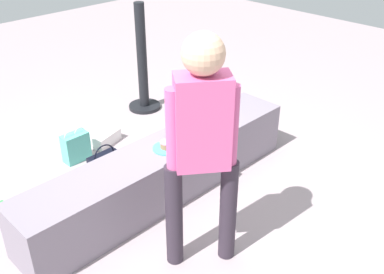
{
  "coord_description": "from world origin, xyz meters",
  "views": [
    {
      "loc": [
        -1.98,
        -2.31,
        2.28
      ],
      "look_at": [
        -0.04,
        -0.36,
        0.71
      ],
      "focal_mm": 41.98,
      "sensor_mm": 36.0,
      "label": 1
    }
  ],
  "objects_px": {
    "party_cup_red": "(208,129)",
    "handbag_black_leather": "(105,165)",
    "water_bottle_near_gift": "(180,134)",
    "adult_standing": "(202,137)",
    "cake_box_white": "(99,136)",
    "gift_bag": "(76,147)",
    "cake_plate": "(166,146)",
    "water_bottle_far_side": "(4,212)",
    "child_seated": "(186,115)"
  },
  "relations": [
    {
      "from": "adult_standing",
      "to": "handbag_black_leather",
      "type": "xyz_separation_m",
      "value": [
        0.12,
        1.29,
        -0.85
      ]
    },
    {
      "from": "adult_standing",
      "to": "handbag_black_leather",
      "type": "height_order",
      "value": "adult_standing"
    },
    {
      "from": "cake_plate",
      "to": "water_bottle_far_side",
      "type": "distance_m",
      "value": 1.33
    },
    {
      "from": "child_seated",
      "to": "water_bottle_near_gift",
      "type": "distance_m",
      "value": 0.9
    },
    {
      "from": "cake_plate",
      "to": "cake_box_white",
      "type": "height_order",
      "value": "cake_plate"
    },
    {
      "from": "water_bottle_near_gift",
      "to": "gift_bag",
      "type": "bearing_deg",
      "value": 152.77
    },
    {
      "from": "adult_standing",
      "to": "handbag_black_leather",
      "type": "relative_size",
      "value": 5.13
    },
    {
      "from": "adult_standing",
      "to": "cake_plate",
      "type": "height_order",
      "value": "adult_standing"
    },
    {
      "from": "cake_plate",
      "to": "party_cup_red",
      "type": "relative_size",
      "value": 2.28
    },
    {
      "from": "cake_plate",
      "to": "water_bottle_near_gift",
      "type": "distance_m",
      "value": 0.95
    },
    {
      "from": "adult_standing",
      "to": "cake_box_white",
      "type": "xyz_separation_m",
      "value": [
        0.43,
        1.83,
        -0.9
      ]
    },
    {
      "from": "child_seated",
      "to": "gift_bag",
      "type": "xyz_separation_m",
      "value": [
        -0.45,
        1.0,
        -0.53
      ]
    },
    {
      "from": "gift_bag",
      "to": "party_cup_red",
      "type": "xyz_separation_m",
      "value": [
        1.24,
        -0.51,
        -0.09
      ]
    },
    {
      "from": "child_seated",
      "to": "adult_standing",
      "type": "xyz_separation_m",
      "value": [
        -0.53,
        -0.69,
        0.29
      ]
    },
    {
      "from": "gift_bag",
      "to": "water_bottle_near_gift",
      "type": "xyz_separation_m",
      "value": [
        0.89,
        -0.46,
        -0.04
      ]
    },
    {
      "from": "cake_plate",
      "to": "water_bottle_far_side",
      "type": "height_order",
      "value": "cake_plate"
    },
    {
      "from": "adult_standing",
      "to": "cake_plate",
      "type": "relative_size",
      "value": 7.11
    },
    {
      "from": "adult_standing",
      "to": "cake_box_white",
      "type": "relative_size",
      "value": 5.11
    },
    {
      "from": "adult_standing",
      "to": "water_bottle_far_side",
      "type": "bearing_deg",
      "value": 120.68
    },
    {
      "from": "child_seated",
      "to": "cake_box_white",
      "type": "xyz_separation_m",
      "value": [
        -0.1,
        1.14,
        -0.61
      ]
    },
    {
      "from": "adult_standing",
      "to": "water_bottle_near_gift",
      "type": "height_order",
      "value": "adult_standing"
    },
    {
      "from": "party_cup_red",
      "to": "child_seated",
      "type": "bearing_deg",
      "value": -148.07
    },
    {
      "from": "gift_bag",
      "to": "cake_box_white",
      "type": "relative_size",
      "value": 1.03
    },
    {
      "from": "cake_plate",
      "to": "gift_bag",
      "type": "bearing_deg",
      "value": 102.37
    },
    {
      "from": "handbag_black_leather",
      "to": "gift_bag",
      "type": "bearing_deg",
      "value": 95.79
    },
    {
      "from": "adult_standing",
      "to": "cake_box_white",
      "type": "distance_m",
      "value": 2.09
    },
    {
      "from": "gift_bag",
      "to": "handbag_black_leather",
      "type": "xyz_separation_m",
      "value": [
        0.04,
        -0.4,
        -0.03
      ]
    },
    {
      "from": "child_seated",
      "to": "adult_standing",
      "type": "height_order",
      "value": "adult_standing"
    },
    {
      "from": "water_bottle_far_side",
      "to": "cake_box_white",
      "type": "xyz_separation_m",
      "value": [
        1.21,
        0.5,
        -0.03
      ]
    },
    {
      "from": "party_cup_red",
      "to": "handbag_black_leather",
      "type": "height_order",
      "value": "handbag_black_leather"
    },
    {
      "from": "adult_standing",
      "to": "party_cup_red",
      "type": "relative_size",
      "value": 16.18
    },
    {
      "from": "child_seated",
      "to": "adult_standing",
      "type": "relative_size",
      "value": 0.3
    },
    {
      "from": "water_bottle_far_side",
      "to": "water_bottle_near_gift",
      "type": "bearing_deg",
      "value": -3.1
    },
    {
      "from": "child_seated",
      "to": "water_bottle_far_side",
      "type": "relative_size",
      "value": 2.63
    },
    {
      "from": "child_seated",
      "to": "party_cup_red",
      "type": "xyz_separation_m",
      "value": [
        0.79,
        0.49,
        -0.62
      ]
    },
    {
      "from": "water_bottle_near_gift",
      "to": "water_bottle_far_side",
      "type": "bearing_deg",
      "value": 176.9
    },
    {
      "from": "adult_standing",
      "to": "party_cup_red",
      "type": "xyz_separation_m",
      "value": [
        1.32,
        1.18,
        -0.91
      ]
    },
    {
      "from": "child_seated",
      "to": "water_bottle_far_side",
      "type": "bearing_deg",
      "value": 154.2
    },
    {
      "from": "party_cup_red",
      "to": "handbag_black_leather",
      "type": "bearing_deg",
      "value": 174.92
    },
    {
      "from": "cake_plate",
      "to": "child_seated",
      "type": "bearing_deg",
      "value": 4.36
    },
    {
      "from": "child_seated",
      "to": "handbag_black_leather",
      "type": "relative_size",
      "value": 1.56
    },
    {
      "from": "cake_box_white",
      "to": "adult_standing",
      "type": "bearing_deg",
      "value": -103.09
    },
    {
      "from": "adult_standing",
      "to": "gift_bag",
      "type": "relative_size",
      "value": 4.95
    },
    {
      "from": "water_bottle_far_side",
      "to": "handbag_black_leather",
      "type": "bearing_deg",
      "value": -2.42
    },
    {
      "from": "cake_plate",
      "to": "water_bottle_near_gift",
      "type": "bearing_deg",
      "value": 39.96
    },
    {
      "from": "water_bottle_far_side",
      "to": "cake_box_white",
      "type": "height_order",
      "value": "water_bottle_far_side"
    },
    {
      "from": "water_bottle_near_gift",
      "to": "party_cup_red",
      "type": "relative_size",
      "value": 2.29
    },
    {
      "from": "water_bottle_near_gift",
      "to": "handbag_black_leather",
      "type": "height_order",
      "value": "handbag_black_leather"
    },
    {
      "from": "water_bottle_near_gift",
      "to": "party_cup_red",
      "type": "height_order",
      "value": "water_bottle_near_gift"
    },
    {
      "from": "gift_bag",
      "to": "party_cup_red",
      "type": "distance_m",
      "value": 1.34
    }
  ]
}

